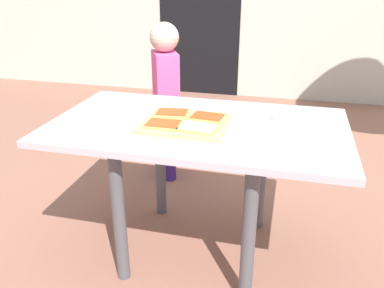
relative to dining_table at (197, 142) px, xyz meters
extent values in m
plane|color=brown|center=(0.00, 0.00, -0.60)|extent=(16.00, 16.00, 0.00)
cube|color=black|center=(-0.65, 2.80, 0.40)|extent=(0.90, 0.02, 2.00)
cube|color=#ADA8B0|center=(0.00, 0.00, 0.08)|extent=(1.32, 0.75, 0.03)
cylinder|color=#4C4C51|center=(-0.28, -0.28, -0.27)|extent=(0.06, 0.06, 0.66)
cylinder|color=#4C4C51|center=(0.28, -0.28, -0.27)|extent=(0.06, 0.06, 0.66)
cylinder|color=#4C4C51|center=(-0.28, 0.28, -0.27)|extent=(0.06, 0.06, 0.66)
cylinder|color=#4C4C51|center=(0.28, 0.28, -0.27)|extent=(0.06, 0.06, 0.66)
cube|color=tan|center=(-0.05, -0.03, 0.10)|extent=(0.37, 0.33, 0.02)
cube|color=tan|center=(0.03, -0.11, 0.11)|extent=(0.17, 0.14, 0.01)
cube|color=#F8E69A|center=(0.03, -0.11, 0.12)|extent=(0.15, 0.12, 0.00)
cube|color=tan|center=(0.04, 0.03, 0.11)|extent=(0.17, 0.13, 0.01)
cube|color=#B94019|center=(0.04, 0.03, 0.12)|extent=(0.15, 0.12, 0.00)
cube|color=tan|center=(-0.13, -0.10, 0.11)|extent=(0.16, 0.12, 0.01)
cube|color=#B94019|center=(-0.13, -0.10, 0.12)|extent=(0.14, 0.11, 0.00)
cube|color=tan|center=(-0.13, 0.05, 0.11)|extent=(0.17, 0.13, 0.01)
cube|color=#B94019|center=(-0.13, 0.05, 0.12)|extent=(0.15, 0.12, 0.00)
cylinder|color=white|center=(-0.32, 0.14, 0.10)|extent=(0.22, 0.22, 0.01)
cylinder|color=silver|center=(0.42, 0.17, 0.10)|extent=(0.22, 0.22, 0.01)
cylinder|color=navy|center=(-0.42, 0.81, -0.37)|extent=(0.09, 0.09, 0.46)
cylinder|color=navy|center=(-0.36, 0.69, -0.37)|extent=(0.09, 0.09, 0.46)
cube|color=#E54C8C|center=(-0.39, 0.75, 0.06)|extent=(0.24, 0.28, 0.40)
sphere|color=#C5A38F|center=(-0.39, 0.75, 0.35)|extent=(0.18, 0.18, 0.18)
camera|label=1|loc=(0.39, -1.63, 0.72)|focal=37.32mm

